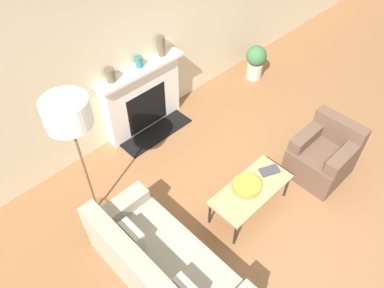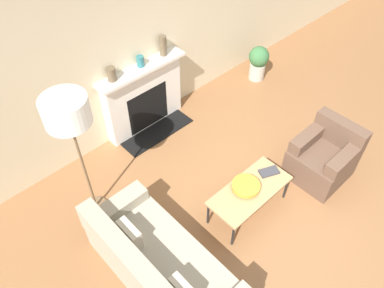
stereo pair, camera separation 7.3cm
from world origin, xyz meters
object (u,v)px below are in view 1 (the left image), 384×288
mantel_vase_left (110,75)px  mantel_vase_center_right (161,46)px  armchair_near (323,155)px  bowl (247,185)px  potted_plant (256,61)px  couch (164,269)px  mantel_vase_center_left (139,62)px  coffee_table (251,190)px  book (270,170)px  floor_lamp (68,118)px  fireplace (143,99)px

mantel_vase_left → mantel_vase_center_right: bearing=0.0°
armchair_near → bowl: (-1.28, 0.34, 0.15)m
armchair_near → mantel_vase_left: (-1.66, 2.53, 0.89)m
bowl → potted_plant: (2.40, 1.78, -0.12)m
couch → mantel_vase_center_right: bearing=-41.5°
couch → mantel_vase_center_left: bearing=-34.7°
couch → coffee_table: 1.45m
armchair_near → mantel_vase_center_right: size_ratio=2.66×
couch → potted_plant: size_ratio=3.02×
couch → mantel_vase_left: 2.62m
book → mantel_vase_center_left: (-0.31, 2.22, 0.76)m
bowl → book: bowl is taller
mantel_vase_left → potted_plant: (2.78, -0.41, -0.86)m
book → mantel_vase_center_left: bearing=121.6°
coffee_table → mantel_vase_center_right: bearing=77.1°
floor_lamp → mantel_vase_left: (1.04, 0.83, -0.41)m
book → fireplace: bearing=122.1°
floor_lamp → mantel_vase_left: size_ratio=9.30×
mantel_vase_left → mantel_vase_center_left: mantel_vase_left is taller
mantel_vase_center_left → bowl: bearing=-93.0°
fireplace → mantel_vase_left: (-0.47, 0.01, 0.67)m
fireplace → bowl: size_ratio=4.06×
fireplace → potted_plant: fireplace is taller
couch → floor_lamp: bearing=-0.1°
mantel_vase_center_left → fireplace: bearing=-141.4°
fireplace → couch: 2.69m
mantel_vase_center_right → couch: bearing=-131.5°
mantel_vase_center_left → coffee_table: bearing=-92.2°
coffee_table → floor_lamp: (-1.45, 1.41, 1.24)m
book → mantel_vase_left: bearing=133.5°
armchair_near → bowl: armchair_near is taller
mantel_vase_center_right → book: bearing=-93.1°
armchair_near → coffee_table: (-1.25, 0.29, 0.07)m
mantel_vase_left → coffee_table: bearing=-79.8°
armchair_near → mantel_vase_center_right: (-0.74, 2.53, 0.95)m
bowl → potted_plant: 2.99m
floor_lamp → potted_plant: size_ratio=2.87×
couch → floor_lamp: 1.93m
coffee_table → fireplace: bearing=88.2°
couch → mantel_vase_center_right: mantel_vase_center_right is taller
mantel_vase_center_left → potted_plant: mantel_vase_center_left is taller
armchair_near → book: armchair_near is taller
couch → potted_plant: 4.23m
couch → bowl: size_ratio=5.45×
coffee_table → book: bearing=2.6°
fireplace → armchair_near: (1.18, -2.52, -0.22)m
bowl → coffee_table: bearing=-64.6°
coffee_table → potted_plant: 3.00m
bowl → book: (0.42, -0.04, -0.04)m
coffee_table → mantel_vase_center_right: (0.51, 2.24, 0.88)m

